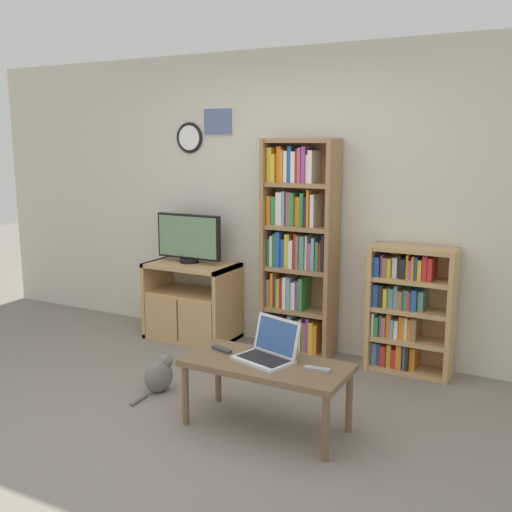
{
  "coord_description": "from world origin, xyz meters",
  "views": [
    {
      "loc": [
        2.2,
        -2.8,
        1.81
      ],
      "look_at": [
        0.14,
        1.07,
        0.98
      ],
      "focal_mm": 42.0,
      "sensor_mm": 36.0,
      "label": 1
    }
  ],
  "objects_px": {
    "bookshelf_short": "(406,309)",
    "laptop": "(269,350)",
    "remote_far_from_laptop": "(317,369)",
    "cat": "(160,375)",
    "coffee_table": "(266,370)",
    "tv_stand": "(191,301)",
    "bookshelf_tall": "(297,251)",
    "remote_near_laptop": "(222,349)",
    "television": "(189,238)"
  },
  "relations": [
    {
      "from": "remote_near_laptop",
      "to": "cat",
      "type": "height_order",
      "value": "remote_near_laptop"
    },
    {
      "from": "remote_near_laptop",
      "to": "television",
      "type": "bearing_deg",
      "value": -121.05
    },
    {
      "from": "tv_stand",
      "to": "laptop",
      "type": "bearing_deg",
      "value": -40.5
    },
    {
      "from": "tv_stand",
      "to": "bookshelf_tall",
      "type": "distance_m",
      "value": 1.15
    },
    {
      "from": "bookshelf_short",
      "to": "cat",
      "type": "xyz_separation_m",
      "value": [
        -1.48,
        -1.27,
        -0.37
      ]
    },
    {
      "from": "bookshelf_tall",
      "to": "remote_far_from_laptop",
      "type": "xyz_separation_m",
      "value": [
        0.77,
        -1.4,
        -0.44
      ]
    },
    {
      "from": "remote_near_laptop",
      "to": "cat",
      "type": "xyz_separation_m",
      "value": [
        -0.59,
        0.09,
        -0.32
      ]
    },
    {
      "from": "remote_far_from_laptop",
      "to": "tv_stand",
      "type": "bearing_deg",
      "value": 50.41
    },
    {
      "from": "coffee_table",
      "to": "television",
      "type": "bearing_deg",
      "value": 138.4
    },
    {
      "from": "coffee_table",
      "to": "bookshelf_short",
      "type": "bearing_deg",
      "value": 69.57
    },
    {
      "from": "tv_stand",
      "to": "remote_near_laptop",
      "type": "xyz_separation_m",
      "value": [
        1.08,
        -1.23,
        0.1
      ]
    },
    {
      "from": "tv_stand",
      "to": "coffee_table",
      "type": "xyz_separation_m",
      "value": [
        1.44,
        -1.27,
        0.04
      ]
    },
    {
      "from": "tv_stand",
      "to": "cat",
      "type": "bearing_deg",
      "value": -66.69
    },
    {
      "from": "bookshelf_short",
      "to": "coffee_table",
      "type": "xyz_separation_m",
      "value": [
        -0.53,
        -1.41,
        -0.11
      ]
    },
    {
      "from": "television",
      "to": "cat",
      "type": "relative_size",
      "value": 1.53
    },
    {
      "from": "remote_far_from_laptop",
      "to": "cat",
      "type": "xyz_separation_m",
      "value": [
        -1.29,
        0.12,
        -0.32
      ]
    },
    {
      "from": "bookshelf_tall",
      "to": "laptop",
      "type": "distance_m",
      "value": 1.48
    },
    {
      "from": "coffee_table",
      "to": "remote_far_from_laptop",
      "type": "distance_m",
      "value": 0.34
    },
    {
      "from": "bookshelf_short",
      "to": "remote_far_from_laptop",
      "type": "relative_size",
      "value": 6.23
    },
    {
      "from": "bookshelf_tall",
      "to": "laptop",
      "type": "bearing_deg",
      "value": -72.89
    },
    {
      "from": "coffee_table",
      "to": "laptop",
      "type": "xyz_separation_m",
      "value": [
        -0.01,
        0.05,
        0.11
      ]
    },
    {
      "from": "bookshelf_tall",
      "to": "remote_near_laptop",
      "type": "xyz_separation_m",
      "value": [
        0.07,
        -1.37,
        -0.44
      ]
    },
    {
      "from": "bookshelf_tall",
      "to": "remote_near_laptop",
      "type": "height_order",
      "value": "bookshelf_tall"
    },
    {
      "from": "cat",
      "to": "bookshelf_short",
      "type": "bearing_deg",
      "value": 60.12
    },
    {
      "from": "tv_stand",
      "to": "remote_far_from_laptop",
      "type": "distance_m",
      "value": 2.18
    },
    {
      "from": "coffee_table",
      "to": "cat",
      "type": "relative_size",
      "value": 2.45
    },
    {
      "from": "remote_near_laptop",
      "to": "remote_far_from_laptop",
      "type": "relative_size",
      "value": 1.02
    },
    {
      "from": "tv_stand",
      "to": "remote_near_laptop",
      "type": "bearing_deg",
      "value": -48.59
    },
    {
      "from": "television",
      "to": "laptop",
      "type": "distance_m",
      "value": 1.98
    },
    {
      "from": "tv_stand",
      "to": "bookshelf_short",
      "type": "height_order",
      "value": "bookshelf_short"
    },
    {
      "from": "bookshelf_tall",
      "to": "coffee_table",
      "type": "relative_size",
      "value": 1.75
    },
    {
      "from": "bookshelf_tall",
      "to": "cat",
      "type": "relative_size",
      "value": 4.28
    },
    {
      "from": "bookshelf_short",
      "to": "laptop",
      "type": "relative_size",
      "value": 2.38
    },
    {
      "from": "television",
      "to": "coffee_table",
      "type": "height_order",
      "value": "television"
    },
    {
      "from": "bookshelf_short",
      "to": "remote_far_from_laptop",
      "type": "bearing_deg",
      "value": -97.62
    },
    {
      "from": "bookshelf_short",
      "to": "coffee_table",
      "type": "relative_size",
      "value": 0.96
    },
    {
      "from": "laptop",
      "to": "cat",
      "type": "distance_m",
      "value": 1.02
    },
    {
      "from": "coffee_table",
      "to": "laptop",
      "type": "distance_m",
      "value": 0.12
    },
    {
      "from": "bookshelf_short",
      "to": "cat",
      "type": "relative_size",
      "value": 2.36
    },
    {
      "from": "cat",
      "to": "laptop",
      "type": "bearing_deg",
      "value": 13.93
    },
    {
      "from": "tv_stand",
      "to": "coffee_table",
      "type": "distance_m",
      "value": 1.92
    },
    {
      "from": "bookshelf_tall",
      "to": "bookshelf_short",
      "type": "relative_size",
      "value": 1.82
    },
    {
      "from": "television",
      "to": "bookshelf_short",
      "type": "relative_size",
      "value": 0.65
    },
    {
      "from": "tv_stand",
      "to": "laptop",
      "type": "distance_m",
      "value": 1.89
    },
    {
      "from": "remote_far_from_laptop",
      "to": "cat",
      "type": "distance_m",
      "value": 1.33
    },
    {
      "from": "bookshelf_tall",
      "to": "cat",
      "type": "distance_m",
      "value": 1.58
    },
    {
      "from": "remote_far_from_laptop",
      "to": "bookshelf_short",
      "type": "bearing_deg",
      "value": -11.96
    },
    {
      "from": "tv_stand",
      "to": "laptop",
      "type": "relative_size",
      "value": 1.92
    },
    {
      "from": "tv_stand",
      "to": "cat",
      "type": "height_order",
      "value": "tv_stand"
    },
    {
      "from": "remote_near_laptop",
      "to": "cat",
      "type": "distance_m",
      "value": 0.68
    }
  ]
}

